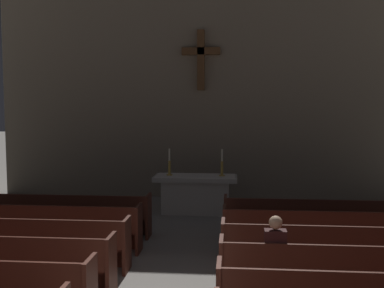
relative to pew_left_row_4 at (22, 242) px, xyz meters
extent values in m
cube|color=#4C2319|center=(1.90, -1.04, 0.00)|extent=(0.06, 0.50, 0.95)
cube|color=#4C2319|center=(0.00, 0.04, -0.05)|extent=(3.73, 0.40, 0.05)
cube|color=#4C2319|center=(0.00, -0.19, 0.22)|extent=(3.73, 0.05, 0.50)
cube|color=#4C2319|center=(0.00, 0.22, -0.28)|extent=(3.73, 0.04, 0.40)
cube|color=#4C2319|center=(1.90, 0.02, 0.00)|extent=(0.06, 0.50, 0.95)
cube|color=#4C2319|center=(0.00, 1.10, -0.05)|extent=(3.73, 0.40, 0.05)
cube|color=#4C2319|center=(0.00, 0.87, 0.22)|extent=(3.73, 0.05, 0.50)
cube|color=#4C2319|center=(0.00, 1.28, -0.28)|extent=(3.73, 0.04, 0.40)
cube|color=#4C2319|center=(1.90, 1.08, 0.00)|extent=(0.06, 0.50, 0.95)
cube|color=#4C2319|center=(0.00, 2.15, -0.05)|extent=(3.73, 0.40, 0.05)
cube|color=#4C2319|center=(0.00, 1.93, 0.22)|extent=(3.73, 0.05, 0.50)
cube|color=#4C2319|center=(0.00, 2.33, -0.28)|extent=(3.73, 0.04, 0.40)
cube|color=#4C2319|center=(1.90, 2.13, 0.00)|extent=(0.06, 0.50, 0.95)
cube|color=#4C2319|center=(5.47, -1.02, -0.05)|extent=(3.73, 0.40, 0.05)
cube|color=#4C2319|center=(5.47, -1.24, 0.22)|extent=(3.73, 0.05, 0.50)
cube|color=#4C2319|center=(5.47, -0.84, -0.28)|extent=(3.73, 0.04, 0.40)
cube|color=#4C2319|center=(3.57, -1.04, 0.00)|extent=(0.06, 0.50, 0.95)
cube|color=#4C2319|center=(5.47, 0.04, -0.05)|extent=(3.73, 0.40, 0.05)
cube|color=#4C2319|center=(5.47, -0.19, 0.22)|extent=(3.73, 0.05, 0.50)
cube|color=#4C2319|center=(5.47, 0.22, -0.28)|extent=(3.73, 0.04, 0.40)
cube|color=#4C2319|center=(3.57, 0.02, 0.00)|extent=(0.06, 0.50, 0.95)
cube|color=#4C2319|center=(5.47, 1.10, -0.05)|extent=(3.73, 0.40, 0.05)
cube|color=#4C2319|center=(5.47, 0.87, 0.22)|extent=(3.73, 0.05, 0.50)
cube|color=#4C2319|center=(5.47, 1.28, -0.28)|extent=(3.73, 0.04, 0.40)
cube|color=#4C2319|center=(3.57, 1.08, 0.00)|extent=(0.06, 0.50, 0.95)
cube|color=#4C2319|center=(5.47, 2.15, -0.05)|extent=(3.73, 0.40, 0.05)
cube|color=#4C2319|center=(5.47, 1.93, 0.22)|extent=(3.73, 0.05, 0.50)
cube|color=#4C2319|center=(5.47, 2.33, -0.28)|extent=(3.73, 0.04, 0.40)
cube|color=#4C2319|center=(3.57, 2.13, 0.00)|extent=(0.06, 0.50, 0.95)
cube|color=#BCB7AD|center=(2.73, 4.50, -0.04)|extent=(1.76, 0.72, 0.88)
cube|color=#BCB7AD|center=(2.73, 4.50, 0.46)|extent=(2.20, 0.90, 0.12)
cube|color=silver|center=(2.73, 4.50, 0.53)|extent=(2.09, 0.85, 0.01)
cylinder|color=#B79338|center=(2.03, 4.50, 0.54)|extent=(0.16, 0.16, 0.02)
cylinder|color=#B79338|center=(2.03, 4.50, 0.73)|extent=(0.07, 0.07, 0.39)
cylinder|color=silver|center=(2.03, 4.50, 1.08)|extent=(0.04, 0.04, 0.32)
cylinder|color=#B79338|center=(3.43, 4.50, 0.54)|extent=(0.16, 0.16, 0.02)
cylinder|color=#B79338|center=(3.43, 4.50, 0.73)|extent=(0.07, 0.07, 0.39)
cylinder|color=silver|center=(3.43, 4.50, 1.08)|extent=(0.04, 0.04, 0.32)
cube|color=gray|center=(2.73, 6.70, 3.35)|extent=(12.54, 0.25, 7.65)
cube|color=brown|center=(2.73, 6.47, 3.73)|extent=(0.22, 0.22, 1.80)
cube|color=brown|center=(2.73, 6.47, 4.00)|extent=(1.15, 0.22, 0.22)
cube|color=#26262B|center=(4.36, -0.84, -0.25)|extent=(0.24, 0.14, 0.45)
cube|color=#26262B|center=(4.36, -0.97, 0.03)|extent=(0.28, 0.36, 0.12)
cube|color=#381919|center=(4.36, -1.10, 0.36)|extent=(0.32, 0.20, 0.54)
sphere|color=tan|center=(4.36, -1.10, 0.74)|extent=(0.20, 0.20, 0.20)
camera|label=1|loc=(3.76, -7.96, 2.50)|focal=44.53mm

